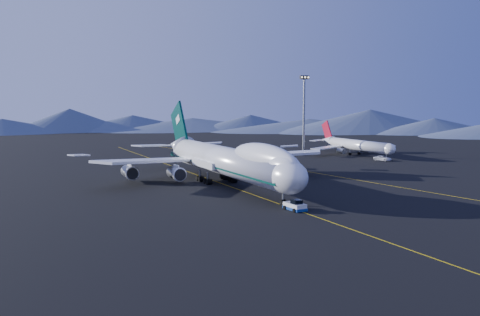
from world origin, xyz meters
name	(u,v)px	position (x,y,z in m)	size (l,w,h in m)	color
ground	(225,185)	(0.00, 0.00, 0.00)	(500.00, 500.00, 0.00)	black
taxiway_line_main	(225,185)	(0.00, 0.00, 0.01)	(0.25, 220.00, 0.01)	#C3A10B
taxiway_line_side	(311,172)	(30.00, 10.00, 0.01)	(0.25, 200.00, 0.01)	#C3A10B
boeing_747	(225,160)	(0.00, 0.03, 5.81)	(59.62, 72.43, 19.37)	silver
pushback_tug	(295,207)	(-0.38, -31.44, 0.63)	(2.89, 4.75, 2.01)	silver
second_jet	(355,145)	(69.48, 42.19, 3.57)	(36.69, 41.45, 11.79)	silver
service_van	(383,158)	(66.12, 23.45, 0.79)	(2.63, 5.70, 1.59)	white
floodlight_mast	(304,115)	(52.24, 49.36, 14.26)	(3.48, 2.61, 28.15)	black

